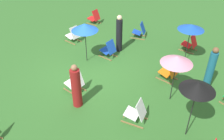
% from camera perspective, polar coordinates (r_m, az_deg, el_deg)
% --- Properties ---
extents(ground_plane, '(40.00, 40.00, 0.00)m').
position_cam_1_polar(ground_plane, '(10.15, -5.58, -0.14)').
color(ground_plane, '#2D6026').
extents(deckchair_0, '(0.53, 0.80, 0.83)m').
position_cam_1_polar(deckchair_0, '(12.32, -9.17, 8.20)').
color(deckchair_0, olive).
rests_on(deckchair_0, ground).
extents(deckchair_6, '(0.54, 0.80, 0.83)m').
position_cam_1_polar(deckchair_6, '(8.93, -8.75, -3.00)').
color(deckchair_6, olive).
rests_on(deckchair_6, ground).
extents(deckchair_7, '(0.60, 0.83, 0.83)m').
position_cam_1_polar(deckchair_7, '(7.71, 5.83, -10.01)').
color(deckchair_7, olive).
rests_on(deckchair_7, ground).
extents(deckchair_8, '(0.48, 0.76, 0.83)m').
position_cam_1_polar(deckchair_8, '(14.26, -4.22, 12.30)').
color(deckchair_8, olive).
rests_on(deckchair_8, ground).
extents(deckchair_9, '(0.56, 0.81, 0.83)m').
position_cam_1_polar(deckchair_9, '(9.66, 13.39, -0.40)').
color(deckchair_9, olive).
rests_on(deckchair_9, ground).
extents(deckchair_10, '(0.50, 0.78, 0.83)m').
position_cam_1_polar(deckchair_10, '(11.95, 18.04, 5.98)').
color(deckchair_10, olive).
rests_on(deckchair_10, ground).
extents(deckchair_12, '(0.67, 0.86, 0.83)m').
position_cam_1_polar(deckchair_12, '(12.68, 6.63, 9.20)').
color(deckchair_12, olive).
rests_on(deckchair_12, ground).
extents(deckchair_13, '(0.52, 0.78, 0.83)m').
position_cam_1_polar(deckchair_13, '(10.86, -0.79, 4.85)').
color(deckchair_13, olive).
rests_on(deckchair_13, ground).
extents(umbrella_0, '(1.09, 1.09, 1.73)m').
position_cam_1_polar(umbrella_0, '(10.53, 18.27, 9.65)').
color(umbrella_0, black).
rests_on(umbrella_0, ground).
extents(umbrella_1, '(1.06, 1.06, 1.80)m').
position_cam_1_polar(umbrella_1, '(7.97, 15.15, 2.35)').
color(umbrella_1, black).
rests_on(umbrella_1, ground).
extents(umbrella_2, '(1.12, 1.12, 1.77)m').
position_cam_1_polar(umbrella_2, '(10.06, -6.50, 10.08)').
color(umbrella_2, black).
rests_on(umbrella_2, ground).
extents(umbrella_3, '(0.96, 0.96, 1.99)m').
position_cam_1_polar(umbrella_3, '(6.66, 19.71, -3.68)').
color(umbrella_3, black).
rests_on(umbrella_3, ground).
extents(person_0, '(0.41, 0.41, 1.66)m').
position_cam_1_polar(person_0, '(8.06, -8.49, -4.06)').
color(person_0, maroon).
rests_on(person_0, ground).
extents(person_2, '(0.38, 0.38, 1.77)m').
position_cam_1_polar(person_2, '(11.16, 1.72, 8.48)').
color(person_2, black).
rests_on(person_2, ground).
extents(person_3, '(0.35, 0.35, 1.75)m').
position_cam_1_polar(person_3, '(9.38, 22.30, 0.08)').
color(person_3, '#195972').
rests_on(person_3, ground).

